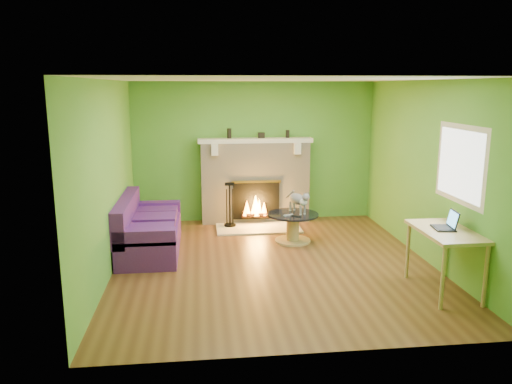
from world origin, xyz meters
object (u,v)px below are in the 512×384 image
(sofa, at_px, (147,231))
(desk, at_px, (446,238))
(coffee_table, at_px, (293,225))
(cat, at_px, (297,201))

(sofa, xyz_separation_m, desk, (3.81, -2.01, 0.37))
(sofa, distance_m, coffee_table, 2.34)
(desk, relative_size, cat, 1.77)
(coffee_table, xyz_separation_m, cat, (0.08, 0.05, 0.39))
(desk, bearing_deg, coffee_table, 123.53)
(desk, distance_m, cat, 2.67)
(sofa, height_order, cat, cat)
(sofa, bearing_deg, coffee_table, 5.40)
(coffee_table, relative_size, desk, 0.78)
(coffee_table, bearing_deg, cat, 32.01)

